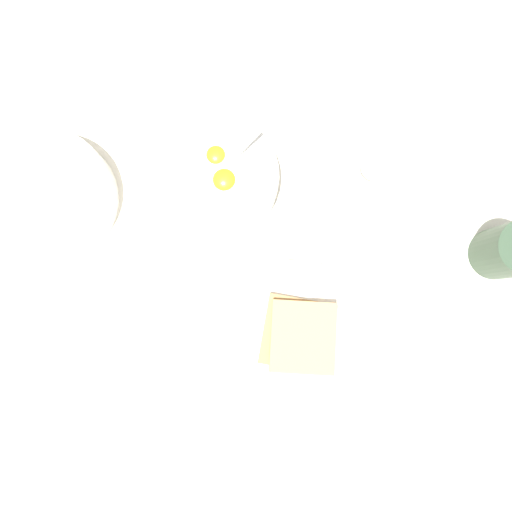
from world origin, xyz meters
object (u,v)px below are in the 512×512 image
(egg_bowl, at_px, (216,179))
(congee_bowl, at_px, (48,197))
(soup_spoon, at_px, (392,158))
(toast_sandwich, at_px, (300,335))
(drinking_cup, at_px, (510,251))
(toast_plate, at_px, (297,334))

(egg_bowl, distance_m, congee_bowl, 0.23)
(soup_spoon, bearing_deg, toast_sandwich, 29.59)
(egg_bowl, relative_size, toast_sandwich, 1.30)
(egg_bowl, height_order, drinking_cup, drinking_cup)
(toast_sandwich, relative_size, drinking_cup, 1.51)
(toast_plate, height_order, drinking_cup, drinking_cup)
(egg_bowl, bearing_deg, congee_bowl, -25.64)
(egg_bowl, relative_size, drinking_cup, 1.95)
(egg_bowl, bearing_deg, toast_sandwich, 86.12)
(toast_plate, height_order, toast_sandwich, toast_sandwich)
(egg_bowl, bearing_deg, drinking_cup, 133.24)
(toast_plate, height_order, congee_bowl, congee_bowl)
(toast_plate, bearing_deg, drinking_cup, 169.66)
(egg_bowl, height_order, soup_spoon, egg_bowl)
(soup_spoon, height_order, drinking_cup, drinking_cup)
(egg_bowl, distance_m, toast_sandwich, 0.24)
(egg_bowl, xyz_separation_m, congee_bowl, (0.21, -0.10, 0.00))
(egg_bowl, height_order, toast_sandwich, egg_bowl)
(toast_sandwich, distance_m, congee_bowl, 0.39)
(congee_bowl, bearing_deg, egg_bowl, 154.36)
(toast_plate, bearing_deg, congee_bowl, -60.80)
(soup_spoon, relative_size, congee_bowl, 0.93)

